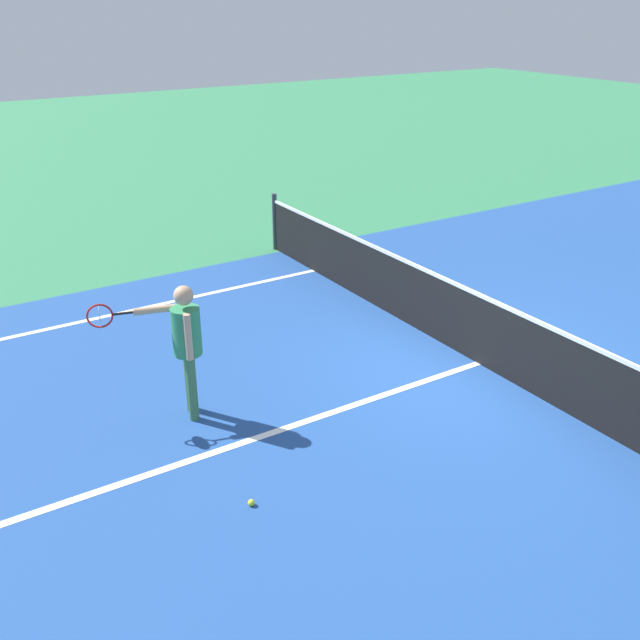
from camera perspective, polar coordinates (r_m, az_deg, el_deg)
name	(u,v)px	position (r m, az deg, el deg)	size (l,w,h in m)	color
ground_plane	(478,363)	(9.72, 12.43, -3.36)	(60.00, 60.00, 0.00)	#337F51
court_surface_inbounds	(478,363)	(9.72, 12.43, -3.35)	(10.62, 24.40, 0.00)	#234C93
line_center_service	(264,435)	(8.04, -4.47, -9.10)	(0.10, 6.40, 0.01)	white
net	(482,329)	(9.50, 12.69, -0.73)	(11.08, 0.09, 1.07)	#33383D
player_near	(184,338)	(8.06, -10.70, -1.38)	(0.72, 1.11, 1.59)	#3F7247
tennis_ball_mid_court	(251,503)	(7.07, -5.46, -14.20)	(0.07, 0.07, 0.07)	#CCE033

